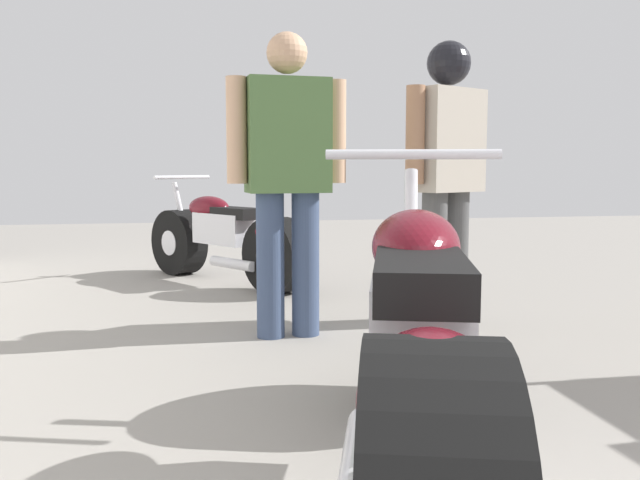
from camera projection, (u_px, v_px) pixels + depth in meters
The scene contains 5 objects.
ground_plane at pixel (370, 355), 3.54m from camera, with size 17.67×17.67×0.00m, color gray.
motorcycle_maroon_cruiser at pixel (417, 362), 1.92m from camera, with size 0.97×2.24×1.06m.
motorcycle_black_naked at pixel (226, 240), 5.68m from camera, with size 1.29×1.72×0.91m.
mechanic_in_blue at pixel (288, 167), 3.85m from camera, with size 0.70×0.29×1.74m.
mechanic_with_helmet at pixel (447, 156), 4.21m from camera, with size 0.66×0.43×1.76m.
Camera 1 is at (-0.89, 0.33, 0.99)m, focal length 37.79 mm.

